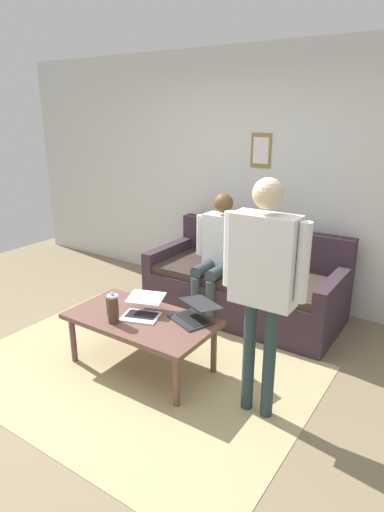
% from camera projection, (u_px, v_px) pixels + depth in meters
% --- Properties ---
extents(ground_plane, '(7.68, 7.68, 0.00)m').
position_uv_depth(ground_plane, '(133.00, 382.00, 3.43)').
color(ground_plane, '#7F6E51').
extents(area_rug, '(2.78, 2.00, 0.01)m').
position_uv_depth(area_rug, '(135.00, 371.00, 3.57)').
color(area_rug, tan).
rests_on(area_rug, ground_plane).
extents(back_wall, '(7.04, 0.11, 2.70)m').
position_uv_depth(back_wall, '(261.00, 177.00, 4.74)').
color(back_wall, silver).
rests_on(back_wall, ground_plane).
extents(couch, '(1.96, 0.92, 0.88)m').
position_uv_depth(couch, '(245.00, 286.00, 4.52)').
color(couch, '#362631').
rests_on(couch, ground_plane).
extents(coffee_table, '(1.21, 0.66, 0.45)m').
position_uv_depth(coffee_table, '(141.00, 322.00, 3.52)').
color(coffee_table, brown).
rests_on(coffee_table, ground_plane).
extents(laptop_left, '(0.39, 0.43, 0.14)m').
position_uv_depth(laptop_left, '(143.00, 310.00, 3.53)').
color(laptop_left, silver).
rests_on(laptop_left, coffee_table).
extents(laptop_center, '(0.43, 0.43, 0.14)m').
position_uv_depth(laptop_center, '(194.00, 314.00, 3.45)').
color(laptop_center, '#28282D').
rests_on(laptop_center, coffee_table).
extents(french_press, '(0.11, 0.09, 0.26)m').
position_uv_depth(french_press, '(113.00, 309.00, 3.38)').
color(french_press, '#4C3323').
rests_on(french_press, coffee_table).
extents(person_standing, '(0.58, 0.19, 1.66)m').
position_uv_depth(person_standing, '(264.00, 271.00, 2.76)').
color(person_standing, '#283A3F').
rests_on(person_standing, ground_plane).
extents(person_seated, '(0.55, 0.51, 1.28)m').
position_uv_depth(person_seated, '(218.00, 250.00, 4.32)').
color(person_seated, '#343E45').
rests_on(person_seated, ground_plane).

